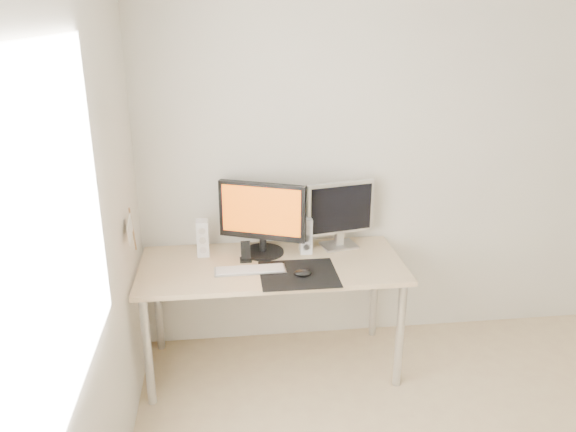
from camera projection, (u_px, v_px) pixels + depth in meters
wall_back at (407, 161)px, 3.68m from camera, size 3.50×0.00×3.50m
wall_left at (62, 307)px, 1.86m from camera, size 0.00×3.50×3.50m
window_pane at (55, 237)px, 1.77m from camera, size 0.00×1.30×1.30m
mousepad at (299, 274)px, 3.27m from camera, size 0.45×0.40×0.00m
mouse at (303, 273)px, 3.24m from camera, size 0.11×0.06×0.04m
desk at (272, 275)px, 3.44m from camera, size 1.60×0.70×0.73m
main_monitor at (262, 216)px, 3.46m from camera, size 0.53×0.34×0.47m
second_monitor at (340, 212)px, 3.57m from camera, size 0.45×0.20×0.43m
speaker_left at (203, 238)px, 3.49m from camera, size 0.07×0.09×0.23m
speaker_right at (306, 236)px, 3.53m from camera, size 0.07×0.09×0.23m
keyboard at (250, 270)px, 3.31m from camera, size 0.42×0.13×0.02m
phone_dock at (246, 255)px, 3.43m from camera, size 0.07×0.06×0.13m
pennant at (131, 229)px, 3.08m from camera, size 0.01×0.23×0.29m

